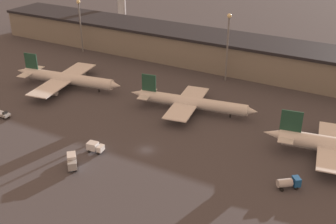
% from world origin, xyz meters
% --- Properties ---
extents(ground, '(600.00, 600.00, 0.00)m').
position_xyz_m(ground, '(0.00, 0.00, 0.00)').
color(ground, '#423F44').
extents(terminal_building, '(254.25, 22.65, 13.70)m').
position_xyz_m(terminal_building, '(0.00, 75.92, 6.90)').
color(terminal_building, gray).
rests_on(terminal_building, ground).
extents(airplane_0, '(46.38, 37.29, 12.08)m').
position_xyz_m(airplane_0, '(-51.85, 24.78, 3.55)').
color(airplane_0, white).
rests_on(airplane_0, ground).
extents(airplane_1, '(45.66, 29.18, 11.56)m').
position_xyz_m(airplane_1, '(-0.03, 29.39, 3.31)').
color(airplane_1, white).
rests_on(airplane_1, ground).
extents(service_vehicle_0, '(5.46, 5.64, 3.67)m').
position_xyz_m(service_vehicle_0, '(-12.99, -17.44, 2.01)').
color(service_vehicle_0, '#9EA3A8').
rests_on(service_vehicle_0, ground).
extents(service_vehicle_1, '(5.95, 5.44, 3.03)m').
position_xyz_m(service_vehicle_1, '(41.14, 1.93, 1.73)').
color(service_vehicle_1, '#195199').
rests_on(service_vehicle_1, ground).
extents(service_vehicle_2, '(5.06, 3.07, 2.91)m').
position_xyz_m(service_vehicle_2, '(-12.53, -8.02, 1.64)').
color(service_vehicle_2, white).
rests_on(service_vehicle_2, ground).
extents(service_vehicle_3, '(5.14, 2.44, 2.47)m').
position_xyz_m(service_vehicle_3, '(-53.27, -5.78, 1.15)').
color(service_vehicle_3, '#9EA3A8').
rests_on(service_vehicle_3, ground).
extents(lamp_post_0, '(1.80, 1.80, 24.94)m').
position_xyz_m(lamp_post_0, '(-74.64, 61.85, 15.87)').
color(lamp_post_0, slate).
rests_on(lamp_post_0, ground).
extents(lamp_post_1, '(1.80, 1.80, 27.27)m').
position_xyz_m(lamp_post_1, '(-0.45, 61.85, 17.14)').
color(lamp_post_1, slate).
rests_on(lamp_post_1, ground).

